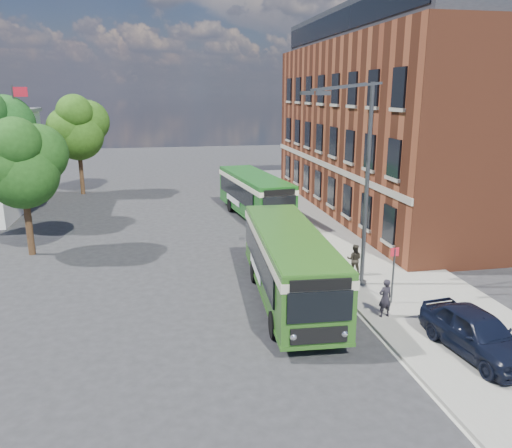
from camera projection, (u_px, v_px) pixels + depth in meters
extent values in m
plane|color=#262628|center=(241.00, 279.00, 23.65)|extent=(120.00, 120.00, 0.00)
cube|color=gray|center=(328.00, 227.00, 32.50)|extent=(6.00, 48.00, 0.15)
cube|color=beige|center=(282.00, 230.00, 31.96)|extent=(0.12, 48.00, 0.01)
cube|color=brown|center=(405.00, 129.00, 36.05)|extent=(12.00, 26.00, 12.00)
cube|color=#B0A995|center=(324.00, 164.00, 35.57)|extent=(0.12, 26.00, 0.35)
cube|color=#202328|center=(413.00, 24.00, 34.23)|extent=(10.80, 24.80, 2.20)
cube|color=black|center=(338.00, 22.00, 33.24)|extent=(0.08, 24.00, 1.40)
cylinder|color=#3A3D40|center=(20.00, 157.00, 32.56)|extent=(0.10, 0.10, 9.00)
cube|color=#AE1325|center=(20.00, 92.00, 31.59)|extent=(0.90, 0.02, 0.60)
cylinder|color=#3A3D40|center=(361.00, 284.00, 22.66)|extent=(0.44, 0.44, 0.30)
cylinder|color=#3A3D40|center=(367.00, 190.00, 21.54)|extent=(0.18, 0.18, 9.00)
cube|color=#3A3D40|center=(349.00, 86.00, 19.65)|extent=(2.58, 0.46, 0.37)
cube|color=#3A3D40|center=(339.00, 87.00, 20.79)|extent=(2.58, 0.46, 0.37)
cube|color=#3A3D40|center=(323.00, 93.00, 19.03)|extent=(0.55, 0.22, 0.16)
cube|color=#3A3D40|center=(307.00, 93.00, 21.08)|extent=(0.55, 0.22, 0.16)
cylinder|color=#3A3D40|center=(393.00, 278.00, 20.36)|extent=(0.08, 0.08, 2.50)
cube|color=red|center=(395.00, 252.00, 20.08)|extent=(0.35, 0.04, 0.35)
cube|color=#2C5D1C|center=(289.00, 260.00, 20.85)|extent=(3.09, 10.28, 2.45)
cube|color=#2C5D1C|center=(288.00, 289.00, 21.18)|extent=(3.14, 10.32, 0.14)
cube|color=black|center=(258.00, 256.00, 20.95)|extent=(0.57, 8.34, 1.10)
cube|color=black|center=(317.00, 254.00, 21.27)|extent=(0.57, 8.34, 1.10)
cube|color=beige|center=(289.00, 241.00, 20.64)|extent=(3.16, 10.35, 0.32)
cube|color=#2C5D1C|center=(289.00, 233.00, 20.55)|extent=(2.99, 10.18, 0.12)
cube|color=black|center=(320.00, 307.00, 15.92)|extent=(2.15, 0.21, 1.05)
cube|color=black|center=(321.00, 285.00, 15.71)|extent=(2.00, 0.20, 0.38)
cube|color=black|center=(319.00, 335.00, 16.16)|extent=(1.90, 0.19, 0.55)
sphere|color=silver|center=(293.00, 337.00, 16.07)|extent=(0.26, 0.26, 0.26)
sphere|color=silver|center=(344.00, 334.00, 16.29)|extent=(0.26, 0.26, 0.26)
cube|color=black|center=(270.00, 224.00, 25.69)|extent=(2.00, 0.20, 0.90)
cube|color=white|center=(255.00, 268.00, 21.81)|extent=(0.23, 3.20, 0.45)
cylinder|color=black|center=(274.00, 325.00, 17.89)|extent=(0.34, 1.01, 1.00)
cylinder|color=black|center=(337.00, 321.00, 18.19)|extent=(0.34, 1.01, 1.00)
cylinder|color=black|center=(254.00, 271.00, 23.22)|extent=(0.34, 1.01, 1.00)
cylinder|color=black|center=(304.00, 269.00, 23.51)|extent=(0.34, 1.01, 1.00)
cube|color=#185B19|center=(254.00, 193.00, 34.91)|extent=(3.73, 10.03, 2.45)
cube|color=#185B19|center=(254.00, 210.00, 35.24)|extent=(3.77, 10.07, 0.14)
cube|color=black|center=(236.00, 191.00, 34.77)|extent=(1.10, 7.94, 1.10)
cube|color=black|center=(270.00, 189.00, 35.54)|extent=(1.10, 7.94, 1.10)
cube|color=#F6F2CA|center=(254.00, 181.00, 34.70)|extent=(3.80, 10.10, 0.32)
cube|color=#185B19|center=(254.00, 176.00, 34.61)|extent=(3.62, 9.92, 0.12)
cube|color=black|center=(279.00, 205.00, 30.34)|extent=(2.14, 0.35, 1.05)
cube|color=black|center=(280.00, 193.00, 30.14)|extent=(1.99, 0.33, 0.38)
cube|color=black|center=(279.00, 221.00, 30.59)|extent=(1.89, 0.32, 0.55)
sphere|color=silver|center=(266.00, 222.00, 30.35)|extent=(0.26, 0.26, 0.26)
sphere|color=silver|center=(292.00, 219.00, 30.86)|extent=(0.26, 0.26, 0.26)
cube|color=black|center=(235.00, 178.00, 39.38)|extent=(1.99, 0.33, 0.90)
cube|color=white|center=(233.00, 200.00, 35.60)|extent=(0.45, 3.18, 0.45)
cylinder|color=black|center=(252.00, 222.00, 32.04)|extent=(0.41, 1.03, 1.00)
cylinder|color=black|center=(286.00, 219.00, 32.75)|extent=(0.41, 1.03, 1.00)
cylinder|color=black|center=(231.00, 205.00, 36.81)|extent=(0.41, 1.03, 1.00)
cylinder|color=black|center=(261.00, 203.00, 37.51)|extent=(0.41, 1.03, 1.00)
imported|color=black|center=(477.00, 332.00, 16.46)|extent=(2.28, 4.58, 1.50)
imported|color=black|center=(385.00, 298.00, 19.17)|extent=(0.61, 0.45, 1.54)
imported|color=#28241D|center=(354.00, 259.00, 23.70)|extent=(0.89, 0.81, 1.48)
cylinder|color=#351F13|center=(29.00, 226.00, 26.85)|extent=(0.36, 0.36, 3.17)
sphere|color=#1B4313|center=(23.00, 173.00, 26.11)|extent=(3.75, 3.75, 3.75)
sphere|color=#1B4313|center=(38.00, 154.00, 26.55)|extent=(3.17, 3.17, 3.17)
sphere|color=#1B4313|center=(5.00, 164.00, 25.37)|extent=(2.88, 2.88, 2.88)
sphere|color=#1B4313|center=(15.00, 143.00, 25.00)|extent=(2.59, 2.59, 2.59)
sphere|color=#194717|center=(5.00, 125.00, 32.31)|extent=(3.84, 3.84, 3.84)
cylinder|color=#351F13|center=(81.00, 173.00, 42.90)|extent=(0.36, 0.36, 3.61)
sphere|color=#274F12|center=(78.00, 135.00, 42.06)|extent=(4.26, 4.26, 4.26)
sphere|color=#274F12|center=(88.00, 122.00, 42.56)|extent=(3.61, 3.61, 3.61)
sphere|color=#274F12|center=(67.00, 128.00, 41.22)|extent=(3.28, 3.28, 3.28)
sphere|color=#274F12|center=(74.00, 112.00, 40.80)|extent=(2.95, 2.95, 2.95)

